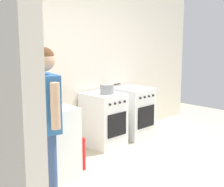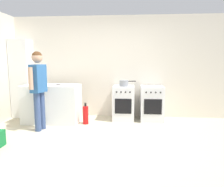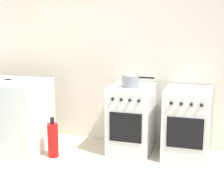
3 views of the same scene
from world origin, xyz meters
TOP-DOWN VIEW (x-y plane):
  - back_wall at (0.00, 1.95)m, footprint 6.00×0.10m
  - oven_left at (0.35, 1.58)m, footprint 0.52×0.62m
  - oven_right at (1.05, 1.58)m, footprint 0.55×0.62m
  - pot at (0.36, 1.49)m, footprint 0.40×0.22m
  - knife_utility at (-1.14, 1.24)m, footprint 0.25×0.08m
  - fire_extinguisher at (-0.52, 1.10)m, footprint 0.13×0.13m

SIDE VIEW (x-z plane):
  - fire_extinguisher at x=-0.52m, z-range -0.03..0.47m
  - oven_left at x=0.35m, z-range 0.00..0.85m
  - oven_right at x=1.05m, z-range 0.00..0.85m
  - knife_utility at x=-1.14m, z-range 0.90..0.91m
  - pot at x=0.36m, z-range 0.85..1.00m
  - back_wall at x=0.00m, z-range 0.00..2.60m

